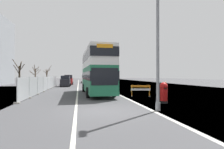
{
  "coord_description": "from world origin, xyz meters",
  "views": [
    {
      "loc": [
        -1.39,
        -10.98,
        2.09
      ],
      "look_at": [
        1.74,
        6.6,
        2.2
      ],
      "focal_mm": 29.79,
      "sensor_mm": 36.0,
      "label": 1
    }
  ],
  "objects_px": {
    "car_oncoming_near": "(66,81)",
    "roadworks_barrier": "(141,89)",
    "red_pillar_postbox": "(164,92)",
    "car_receding_mid": "(68,80)",
    "double_decker_bus": "(96,71)",
    "lamppost_foreground": "(158,36)",
    "pedestrian_at_kerb": "(165,92)",
    "car_far_side": "(86,79)",
    "car_receding_far": "(85,79)"
  },
  "relations": [
    {
      "from": "car_oncoming_near",
      "to": "roadworks_barrier",
      "type": "bearing_deg",
      "value": -66.23
    },
    {
      "from": "red_pillar_postbox",
      "to": "car_oncoming_near",
      "type": "relative_size",
      "value": 0.37
    },
    {
      "from": "car_receding_mid",
      "to": "double_decker_bus",
      "type": "bearing_deg",
      "value": -79.3
    },
    {
      "from": "lamppost_foreground",
      "to": "red_pillar_postbox",
      "type": "bearing_deg",
      "value": 58.5
    },
    {
      "from": "red_pillar_postbox",
      "to": "pedestrian_at_kerb",
      "type": "relative_size",
      "value": 0.98
    },
    {
      "from": "car_far_side",
      "to": "red_pillar_postbox",
      "type": "bearing_deg",
      "value": -84.88
    },
    {
      "from": "double_decker_bus",
      "to": "car_oncoming_near",
      "type": "bearing_deg",
      "value": 105.88
    },
    {
      "from": "double_decker_bus",
      "to": "lamppost_foreground",
      "type": "bearing_deg",
      "value": -75.94
    },
    {
      "from": "double_decker_bus",
      "to": "red_pillar_postbox",
      "type": "height_order",
      "value": "double_decker_bus"
    },
    {
      "from": "pedestrian_at_kerb",
      "to": "lamppost_foreground",
      "type": "bearing_deg",
      "value": -122.51
    },
    {
      "from": "car_oncoming_near",
      "to": "pedestrian_at_kerb",
      "type": "xyz_separation_m",
      "value": [
        9.33,
        -23.35,
        -0.18
      ]
    },
    {
      "from": "double_decker_bus",
      "to": "red_pillar_postbox",
      "type": "xyz_separation_m",
      "value": [
        4.41,
        -7.94,
        -1.76
      ]
    },
    {
      "from": "lamppost_foreground",
      "to": "red_pillar_postbox",
      "type": "relative_size",
      "value": 5.92
    },
    {
      "from": "roadworks_barrier",
      "to": "car_receding_far",
      "type": "distance_m",
      "value": 35.53
    },
    {
      "from": "double_decker_bus",
      "to": "roadworks_barrier",
      "type": "distance_m",
      "value": 5.73
    },
    {
      "from": "lamppost_foreground",
      "to": "roadworks_barrier",
      "type": "distance_m",
      "value": 8.19
    },
    {
      "from": "car_receding_mid",
      "to": "pedestrian_at_kerb",
      "type": "bearing_deg",
      "value": -73.27
    },
    {
      "from": "double_decker_bus",
      "to": "red_pillar_postbox",
      "type": "bearing_deg",
      "value": -60.99
    },
    {
      "from": "car_receding_mid",
      "to": "pedestrian_at_kerb",
      "type": "xyz_separation_m",
      "value": [
        9.16,
        -30.48,
        -0.24
      ]
    },
    {
      "from": "car_far_side",
      "to": "lamppost_foreground",
      "type": "bearing_deg",
      "value": -87.17
    },
    {
      "from": "lamppost_foreground",
      "to": "red_pillar_postbox",
      "type": "xyz_separation_m",
      "value": [
        1.71,
        2.8,
        -3.58
      ]
    },
    {
      "from": "double_decker_bus",
      "to": "car_receding_mid",
      "type": "height_order",
      "value": "double_decker_bus"
    },
    {
      "from": "red_pillar_postbox",
      "to": "car_oncoming_near",
      "type": "distance_m",
      "value": 25.48
    },
    {
      "from": "pedestrian_at_kerb",
      "to": "car_far_side",
      "type": "bearing_deg",
      "value": 95.67
    },
    {
      "from": "lamppost_foreground",
      "to": "car_receding_far",
      "type": "bearing_deg",
      "value": 94.03
    },
    {
      "from": "double_decker_bus",
      "to": "pedestrian_at_kerb",
      "type": "bearing_deg",
      "value": -57.11
    },
    {
      "from": "red_pillar_postbox",
      "to": "car_far_side",
      "type": "xyz_separation_m",
      "value": [
        -4.14,
        46.19,
        0.15
      ]
    },
    {
      "from": "double_decker_bus",
      "to": "car_receding_mid",
      "type": "xyz_separation_m",
      "value": [
        -4.36,
        23.05,
        -1.58
      ]
    },
    {
      "from": "lamppost_foreground",
      "to": "double_decker_bus",
      "type": "bearing_deg",
      "value": 104.06
    },
    {
      "from": "lamppost_foreground",
      "to": "pedestrian_at_kerb",
      "type": "distance_m",
      "value": 5.36
    },
    {
      "from": "roadworks_barrier",
      "to": "car_oncoming_near",
      "type": "height_order",
      "value": "car_oncoming_near"
    },
    {
      "from": "car_receding_far",
      "to": "pedestrian_at_kerb",
      "type": "relative_size",
      "value": 2.6
    },
    {
      "from": "car_receding_far",
      "to": "car_far_side",
      "type": "xyz_separation_m",
      "value": [
        0.56,
        6.57,
        -0.07
      ]
    },
    {
      "from": "double_decker_bus",
      "to": "car_receding_far",
      "type": "bearing_deg",
      "value": 90.53
    },
    {
      "from": "red_pillar_postbox",
      "to": "car_receding_mid",
      "type": "height_order",
      "value": "car_receding_mid"
    },
    {
      "from": "car_receding_far",
      "to": "roadworks_barrier",
      "type": "bearing_deg",
      "value": -82.96
    },
    {
      "from": "roadworks_barrier",
      "to": "car_far_side",
      "type": "xyz_separation_m",
      "value": [
        -3.79,
        41.82,
        0.28
      ]
    },
    {
      "from": "double_decker_bus",
      "to": "car_receding_mid",
      "type": "bearing_deg",
      "value": 100.7
    },
    {
      "from": "car_oncoming_near",
      "to": "pedestrian_at_kerb",
      "type": "height_order",
      "value": "car_oncoming_near"
    },
    {
      "from": "lamppost_foreground",
      "to": "car_far_side",
      "type": "bearing_deg",
      "value": 92.83
    },
    {
      "from": "lamppost_foreground",
      "to": "car_receding_far",
      "type": "distance_m",
      "value": 42.66
    },
    {
      "from": "car_receding_mid",
      "to": "car_far_side",
      "type": "bearing_deg",
      "value": 73.07
    },
    {
      "from": "car_oncoming_near",
      "to": "car_far_side",
      "type": "distance_m",
      "value": 22.84
    },
    {
      "from": "red_pillar_postbox",
      "to": "car_receding_mid",
      "type": "relative_size",
      "value": 0.37
    },
    {
      "from": "double_decker_bus",
      "to": "car_far_side",
      "type": "xyz_separation_m",
      "value": [
        0.27,
        38.25,
        -1.62
      ]
    },
    {
      "from": "roadworks_barrier",
      "to": "car_receding_mid",
      "type": "height_order",
      "value": "car_receding_mid"
    },
    {
      "from": "double_decker_bus",
      "to": "car_receding_far",
      "type": "relative_size",
      "value": 2.75
    },
    {
      "from": "lamppost_foreground",
      "to": "car_receding_far",
      "type": "height_order",
      "value": "lamppost_foreground"
    },
    {
      "from": "pedestrian_at_kerb",
      "to": "double_decker_bus",
      "type": "bearing_deg",
      "value": 122.89
    },
    {
      "from": "car_far_side",
      "to": "car_receding_mid",
      "type": "bearing_deg",
      "value": -106.93
    }
  ]
}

